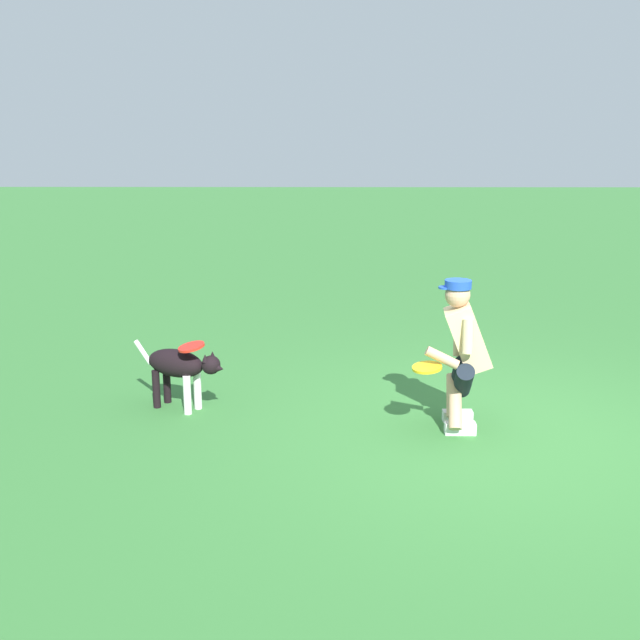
% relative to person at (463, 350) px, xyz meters
% --- Properties ---
extents(ground_plane, '(60.00, 60.00, 0.00)m').
position_rel_person_xyz_m(ground_plane, '(-0.31, 0.18, -0.70)').
color(ground_plane, '#337033').
extents(person, '(0.60, 0.65, 1.29)m').
position_rel_person_xyz_m(person, '(0.00, 0.00, 0.00)').
color(person, silver).
rests_on(person, ground_plane).
extents(dog, '(0.93, 0.53, 0.60)m').
position_rel_person_xyz_m(dog, '(2.48, -0.43, -0.29)').
color(dog, black).
rests_on(dog, ground_plane).
extents(frisbee_flying, '(0.33, 0.34, 0.09)m').
position_rel_person_xyz_m(frisbee_flying, '(2.35, -0.31, -0.07)').
color(frisbee_flying, red).
extents(frisbee_held, '(0.29, 0.30, 0.07)m').
position_rel_person_xyz_m(frisbee_held, '(0.32, 0.21, -0.09)').
color(frisbee_held, yellow).
rests_on(frisbee_held, person).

